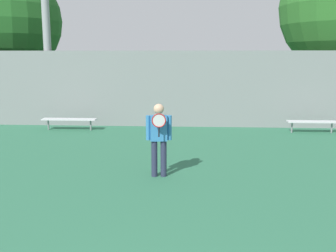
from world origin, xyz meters
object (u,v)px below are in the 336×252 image
tennis_player (159,135)px  tree_green_broad (7,21)px  bench_courtside_far (69,120)px  bench_courtside_near (312,122)px

tennis_player → tree_green_broad: 12.74m
bench_courtside_far → tree_green_broad: 6.90m
bench_courtside_near → tree_green_broad: (-12.87, 4.02, 3.90)m
bench_courtside_far → tennis_player: bearing=-55.2°
bench_courtside_near → tree_green_broad: 14.04m
tennis_player → bench_courtside_far: (-3.80, 5.47, -0.58)m
bench_courtside_near → bench_courtside_far: same height
tree_green_broad → bench_courtside_far: bearing=-45.0°
bench_courtside_near → bench_courtside_far: bearing=180.0°
bench_courtside_near → tree_green_broad: size_ratio=0.26×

